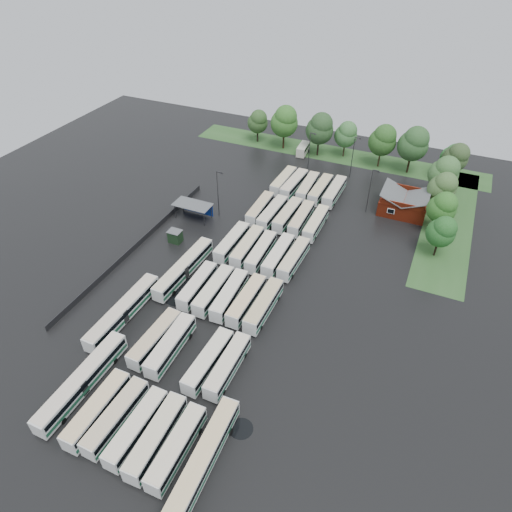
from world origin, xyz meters
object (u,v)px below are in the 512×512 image
at_px(brick_building, 403,205).
at_px(artic_bus_west_a, 82,381).
at_px(minibus, 303,149).
at_px(artic_bus_east, 202,461).

relative_size(brick_building, artic_bus_west_a, 0.59).
bearing_deg(artic_bus_west_a, minibus, 87.99).
xyz_separation_m(artic_bus_west_a, artic_bus_east, (21.14, -3.25, -0.02)).
height_order(artic_bus_west_a, minibus, artic_bus_west_a).
distance_m(brick_building, minibus, 35.29).
bearing_deg(artic_bus_west_a, brick_building, 63.41).
distance_m(artic_bus_west_a, artic_bus_east, 21.39).
bearing_deg(minibus, artic_bus_east, -82.50).
height_order(brick_building, artic_bus_east, brick_building).
xyz_separation_m(artic_bus_west_a, minibus, (3.17, 84.44, -0.28)).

